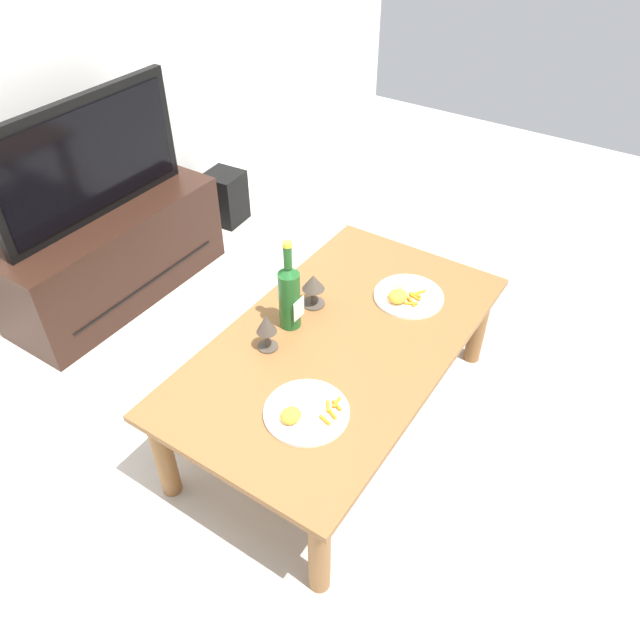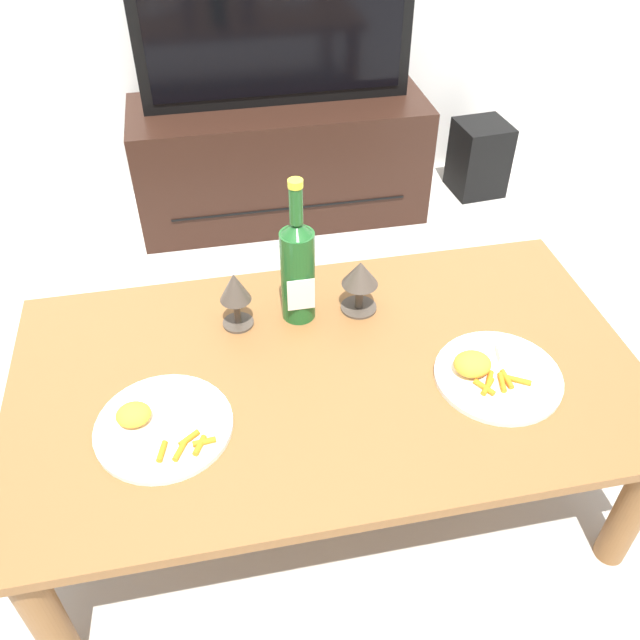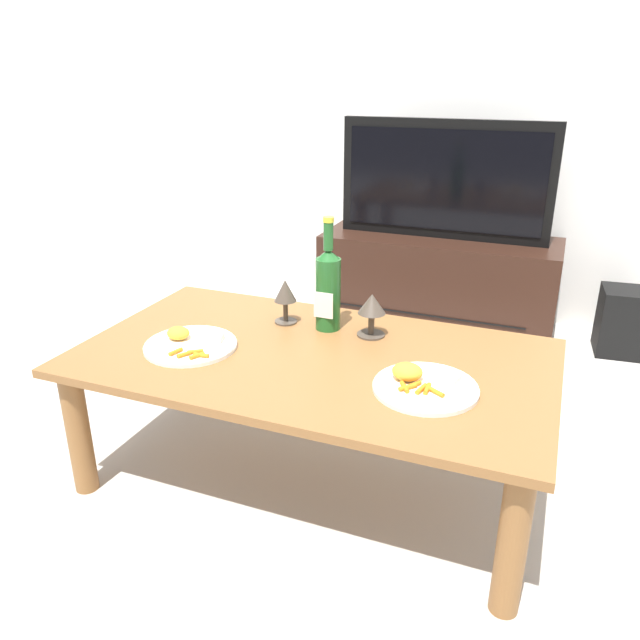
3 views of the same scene
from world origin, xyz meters
The scene contains 10 objects.
ground_plane centered at (0.00, 0.00, 0.00)m, with size 6.40×6.40×0.00m, color #B7B2A8.
dining_table centered at (0.00, 0.00, 0.36)m, with size 1.38×0.77×0.42m.
tv_stand centered at (0.10, 1.36, 0.23)m, with size 1.11×0.43×0.46m.
tv_screen centered at (0.10, 1.36, 0.73)m, with size 0.98×0.05×0.54m.
floor_speaker centered at (0.94, 1.37, 0.15)m, with size 0.20×0.20×0.30m, color black.
wine_bottle centered at (-0.03, 0.20, 0.57)m, with size 0.08×0.08×0.36m.
goblet_left centered at (-0.18, 0.19, 0.53)m, with size 0.07×0.07×0.15m.
goblet_right centered at (0.12, 0.19, 0.52)m, with size 0.09×0.09×0.14m.
dinner_plate_left centered at (-0.36, -0.09, 0.44)m, with size 0.28×0.28×0.05m.
dinner_plate_right centered at (0.35, -0.09, 0.44)m, with size 0.28×0.28×0.06m.
Camera 1 is at (-1.40, -0.84, 1.91)m, focal length 34.14 mm.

